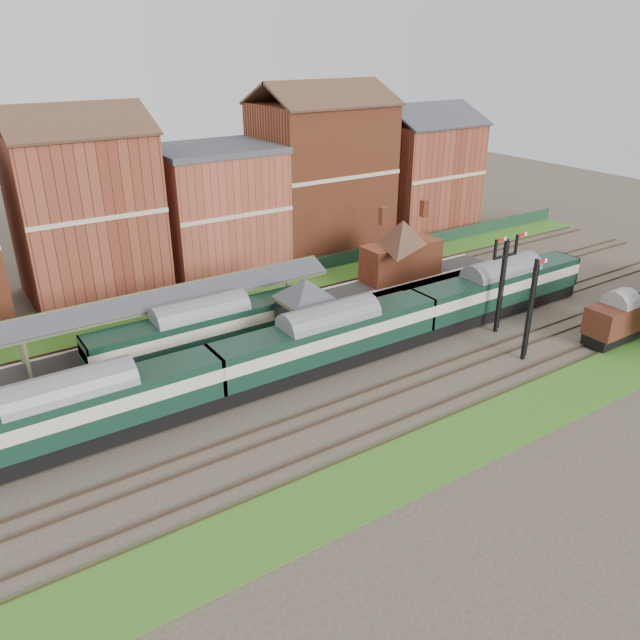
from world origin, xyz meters
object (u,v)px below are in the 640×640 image
signal_box (306,313)px  semaphore_bracket (502,279)px  goods_van_a (617,319)px  dmu_train (329,338)px  platform_railcar (202,331)px

signal_box → semaphore_bracket: bearing=-20.9°
signal_box → goods_van_a: signal_box is taller
signal_box → goods_van_a: (21.46, -12.25, -1.24)m
signal_box → dmu_train: signal_box is taller
dmu_train → semaphore_bracket: bearing=-9.4°
platform_railcar → goods_van_a: bearing=-28.4°
signal_box → dmu_train: 3.34m
semaphore_bracket → dmu_train: bearing=170.6°
semaphore_bracket → goods_van_a: semaphore_bracket is taller
semaphore_bracket → dmu_train: 15.47m
signal_box → dmu_train: size_ratio=0.11×
semaphore_bracket → dmu_train: semaphore_bracket is taller
signal_box → semaphore_bracket: (15.04, -5.75, 1.44)m
dmu_train → platform_railcar: 9.62m
signal_box → dmu_train: (-0.07, -3.25, -0.77)m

